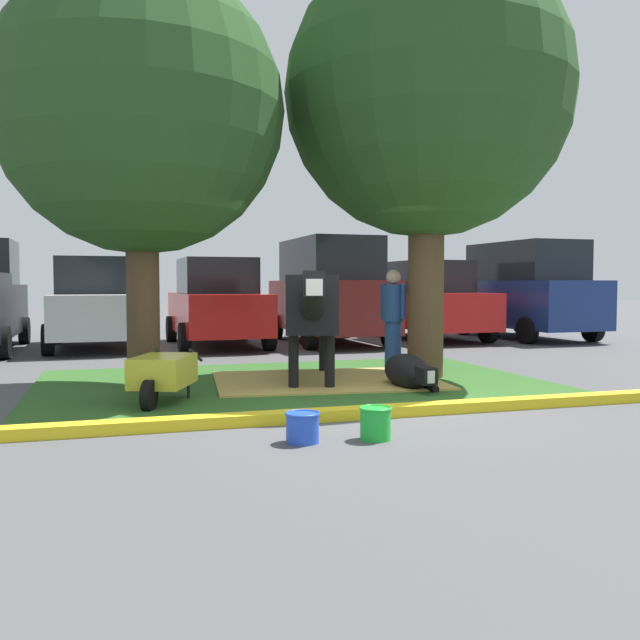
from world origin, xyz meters
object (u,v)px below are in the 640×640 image
Objects in this scene: wheelbarrow at (162,372)px; sedan_red at (428,301)px; shade_tree_right at (427,96)px; bucket_green at (375,423)px; person_handler at (393,318)px; hatchback_white at (217,303)px; suv_dark_grey at (329,291)px; suv_black at (525,290)px; shade_tree_left at (140,111)px; bucket_blue at (303,427)px; cow_holstein at (310,304)px; calf_lying at (408,372)px; sedan_silver at (95,304)px.

sedan_red is (7.21, 7.59, 0.60)m from wheelbarrow.
bucket_green is at bearing -122.02° from shade_tree_right.
person_handler is 5.39× the size of bucket_green.
shade_tree_right is 3.88× the size of person_handler.
suv_dark_grey reaches higher than hatchback_white.
suv_black is (8.06, 9.65, 1.11)m from bucket_green.
bucket_green is (1.93, -3.53, -3.55)m from shade_tree_left.
sedan_red reaches higher than person_handler.
person_handler is at bearing 24.03° from wheelbarrow.
bucket_blue is (-2.94, -3.53, -4.12)m from shade_tree_right.
person_handler is 0.36× the size of suv_black.
bucket_green is at bearing -89.79° from hatchback_white.
shade_tree_left reaches higher than suv_dark_grey.
cow_holstein is (2.36, 0.14, -2.56)m from shade_tree_left.
calf_lying is at bearing -14.14° from shade_tree_left.
suv_dark_grey is (4.62, 6.25, -2.44)m from shade_tree_left.
bucket_green is at bearing -54.42° from wheelbarrow.
hatchback_white is (2.67, -0.27, 0.00)m from sedan_silver.
suv_dark_grey is at bearing 69.74° from cow_holstein.
hatchback_white reaches higher than bucket_green.
suv_black is (5.38, -0.13, 0.00)m from suv_dark_grey.
shade_tree_right is 8.80m from sedan_silver.
suv_black is at bearing 50.13° from bucket_green.
person_handler is at bearing 74.72° from calf_lying.
sedan_silver is 0.96× the size of suv_dark_grey.
calf_lying is at bearing -60.32° from sedan_silver.
suv_black reaches higher than bucket_green.
bucket_green is at bearing -120.05° from calf_lying.
calf_lying is 3.07m from bucket_green.
cow_holstein is 9.45× the size of bucket_blue.
sedan_red is (2.76, 0.27, -0.29)m from suv_dark_grey.
bucket_green is at bearing -105.36° from suv_dark_grey.
bucket_blue is (-2.61, -4.02, -0.75)m from person_handler.
cow_holstein is at bearing -63.97° from sedan_silver.
hatchback_white reaches higher than wheelbarrow.
hatchback_white is at bearing 76.82° from wheelbarrow.
suv_black is at bearing 42.13° from person_handler.
calf_lying is at bearing 59.95° from bucket_green.
person_handler is (3.86, 0.57, -2.81)m from shade_tree_left.
hatchback_white reaches higher than calf_lying.
bucket_blue is at bearing -107.19° from cow_holstein.
cow_holstein is 0.66× the size of suv_black.
sedan_silver is (-2.02, 10.01, 0.84)m from bucket_blue.
cow_holstein is 0.66× the size of suv_dark_grey.
cow_holstein is at bearing 72.81° from bucket_blue.
suv_dark_grey is (4.45, 7.32, 0.88)m from wheelbarrow.
shade_tree_left is at bearing 118.65° from bucket_green.
person_handler is at bearing -120.62° from sedan_red.
suv_black is (5.81, 6.04, -3.00)m from shade_tree_right.
hatchback_white is at bearing 73.24° from shade_tree_left.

